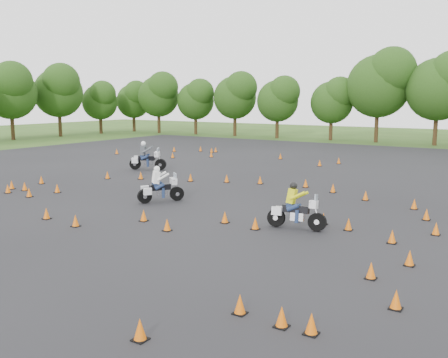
% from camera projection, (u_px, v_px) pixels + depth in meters
% --- Properties ---
extents(ground, '(140.00, 140.00, 0.00)m').
position_uv_depth(ground, '(170.00, 222.00, 19.91)').
color(ground, '#2D5119').
rests_on(ground, ground).
extents(asphalt_pad, '(62.00, 62.00, 0.00)m').
position_uv_depth(asphalt_pad, '(246.00, 197.00, 24.89)').
color(asphalt_pad, black).
rests_on(asphalt_pad, ground).
extents(treeline, '(87.50, 32.80, 10.94)m').
position_uv_depth(treeline, '(448.00, 100.00, 45.53)').
color(treeline, '#214012').
rests_on(treeline, ground).
extents(traffic_cones, '(35.85, 32.88, 0.45)m').
position_uv_depth(traffic_cones, '(240.00, 194.00, 24.57)').
color(traffic_cones, orange).
rests_on(traffic_cones, asphalt_pad).
extents(rider_grey, '(2.68, 1.77, 1.99)m').
position_uv_depth(rider_grey, '(148.00, 155.00, 34.22)').
color(rider_grey, '#484C51').
rests_on(rider_grey, ground).
extents(rider_yellow, '(2.36, 1.00, 1.76)m').
position_uv_depth(rider_yellow, '(296.00, 206.00, 18.68)').
color(rider_yellow, '#D2D312').
rests_on(rider_yellow, ground).
extents(rider_white, '(1.83, 2.27, 1.75)m').
position_uv_depth(rider_white, '(161.00, 184.00, 23.63)').
color(rider_white, white).
rests_on(rider_white, ground).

